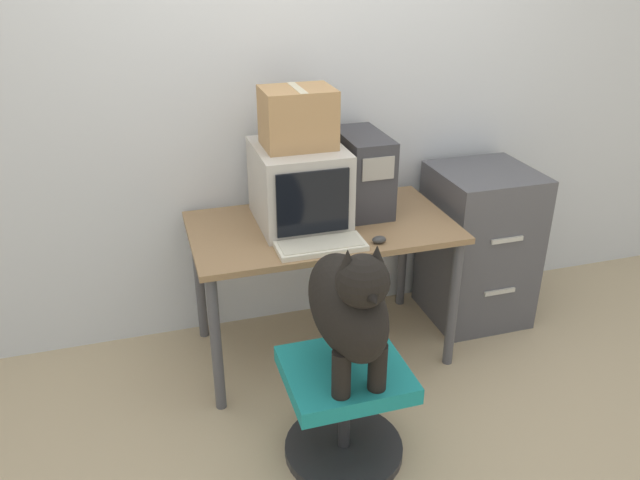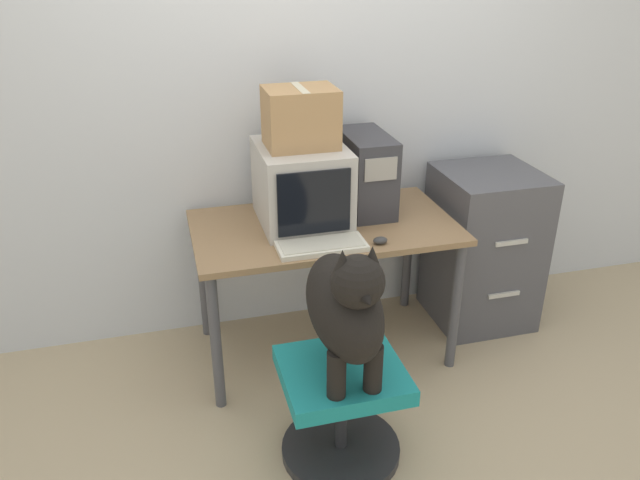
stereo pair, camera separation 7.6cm
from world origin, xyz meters
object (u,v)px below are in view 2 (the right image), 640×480
object	(u,v)px
crt_monitor	(302,185)
office_chair	(342,406)
pc_tower	(366,173)
filing_cabinet	(483,248)
dog	(346,305)
keyboard	(321,246)
cardboard_box	(301,117)

from	to	relation	value
crt_monitor	office_chair	xyz separation A→B (m)	(-0.04, -0.82, -0.67)
crt_monitor	pc_tower	distance (m)	0.35
pc_tower	filing_cabinet	size ratio (longest dim) A/B	0.48
pc_tower	office_chair	distance (m)	1.17
dog	filing_cabinet	xyz separation A→B (m)	(1.07, 0.87, -0.32)
office_chair	keyboard	bearing A→B (deg)	84.40
filing_cabinet	cardboard_box	bearing A→B (deg)	-179.02
pc_tower	dog	world-z (taller)	pc_tower
office_chair	filing_cabinet	xyz separation A→B (m)	(1.07, 0.84, 0.19)
keyboard	office_chair	size ratio (longest dim) A/B	0.80
keyboard	dog	xyz separation A→B (m)	(-0.05, -0.53, 0.01)
keyboard	office_chair	world-z (taller)	keyboard
pc_tower	keyboard	distance (m)	0.54
office_chair	crt_monitor	bearing A→B (deg)	87.45
filing_cabinet	cardboard_box	distance (m)	1.32
crt_monitor	filing_cabinet	distance (m)	1.14
pc_tower	cardboard_box	size ratio (longest dim) A/B	1.29
dog	office_chair	bearing A→B (deg)	90.00
filing_cabinet	cardboard_box	size ratio (longest dim) A/B	2.70
keyboard	cardboard_box	distance (m)	0.60
office_chair	cardboard_box	size ratio (longest dim) A/B	1.55
crt_monitor	keyboard	bearing A→B (deg)	-87.75
crt_monitor	cardboard_box	bearing A→B (deg)	90.00
crt_monitor	cardboard_box	size ratio (longest dim) A/B	1.49
crt_monitor	pc_tower	xyz separation A→B (m)	(0.35, 0.07, 0.01)
pc_tower	dog	bearing A→B (deg)	-112.86
office_chair	filing_cabinet	size ratio (longest dim) A/B	0.57
pc_tower	cardboard_box	world-z (taller)	cardboard_box
dog	crt_monitor	bearing A→B (deg)	87.54
office_chair	cardboard_box	world-z (taller)	cardboard_box
pc_tower	filing_cabinet	bearing A→B (deg)	-3.63
office_chair	dog	distance (m)	0.50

